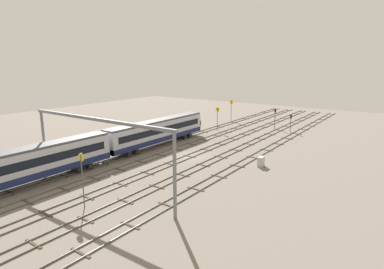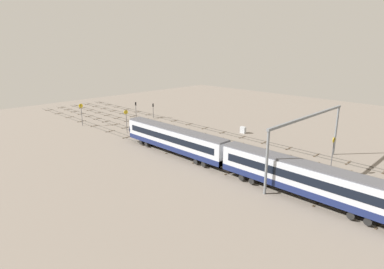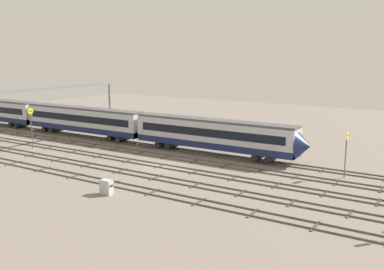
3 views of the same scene
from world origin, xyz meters
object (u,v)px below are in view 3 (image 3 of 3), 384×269
Objects in this scene: overhead_gantry at (55,101)px; speed_sign_far_trackside at (31,123)px; relay_cabinet at (106,187)px; train at (86,121)px; speed_sign_near_foreground at (346,147)px.

speed_sign_far_trackside is at bearing -155.09° from overhead_gantry.
overhead_gantry is 15.63× the size of relay_cabinet.
relay_cabinet is (23.81, -20.69, -1.91)m from train.
train is at bearing 89.20° from speed_sign_far_trackside.
overhead_gantry is 24.41m from relay_cabinet.
speed_sign_far_trackside is (-3.45, -1.60, -3.26)m from overhead_gantry.
speed_sign_far_trackside reaches higher than train.
train is 31.60m from relay_cabinet.
overhead_gantry reaches higher than relay_cabinet.
overhead_gantry reaches higher than train.
speed_sign_near_foreground is at bearing 11.58° from speed_sign_far_trackside.
speed_sign_far_trackside is (-0.15, -10.66, 1.16)m from train.
speed_sign_far_trackside is at bearing 157.29° from relay_cabinet.
speed_sign_far_trackside is 4.01× the size of relay_cabinet.
relay_cabinet is (-18.61, -18.75, -2.79)m from speed_sign_near_foreground.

